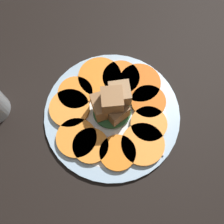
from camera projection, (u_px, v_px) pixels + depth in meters
table_slab at (112, 117)px, 61.42cm from camera, size 120.00×120.00×2.00cm
plate at (112, 114)px, 59.99cm from camera, size 28.88×28.88×1.05cm
carrot_slice_0 at (140, 83)px, 61.22cm from camera, size 9.16×9.16×1.11cm
carrot_slice_1 at (121, 78)px, 61.65cm from camera, size 8.16×8.16×1.11cm
carrot_slice_2 at (100, 77)px, 61.70cm from camera, size 9.52×9.52×1.11cm
carrot_slice_3 at (75, 93)px, 60.43cm from camera, size 7.51×7.51×1.11cm
carrot_slice_4 at (70, 108)px, 59.25cm from camera, size 8.54×8.54×1.11cm
carrot_slice_5 at (77, 138)px, 57.08cm from camera, size 8.29×8.29×1.11cm
carrot_slice_6 at (91, 146)px, 56.54cm from camera, size 7.30×7.30×1.11cm
carrot_slice_7 at (120, 153)px, 56.07cm from camera, size 7.34×7.34×1.11cm
carrot_slice_8 at (143, 144)px, 56.64cm from camera, size 8.82×8.82×1.11cm
carrot_slice_9 at (149, 124)px, 58.08cm from camera, size 7.61×7.61×1.11cm
carrot_slice_10 at (148, 102)px, 59.75cm from camera, size 7.43×7.43×1.11cm
center_pile at (112, 106)px, 55.41cm from camera, size 8.13×7.17×9.74cm
fork at (117, 143)px, 57.07cm from camera, size 17.76×7.80×0.40cm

